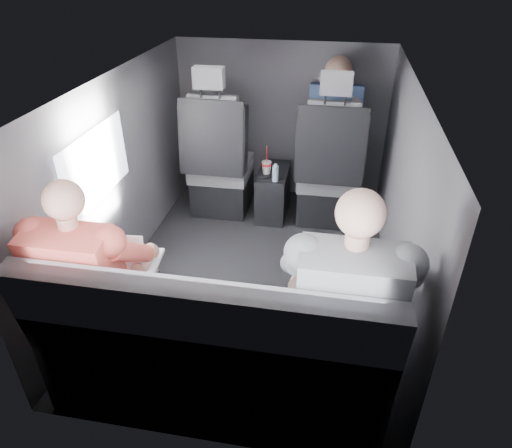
% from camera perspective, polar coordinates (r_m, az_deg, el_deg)
% --- Properties ---
extents(floor, '(2.60, 2.60, 0.00)m').
position_cam_1_polar(floor, '(3.26, -0.16, -6.21)').
color(floor, black).
rests_on(floor, ground).
extents(ceiling, '(2.60, 2.60, 0.00)m').
position_cam_1_polar(ceiling, '(2.66, -0.21, 17.46)').
color(ceiling, '#B2B2AD').
rests_on(ceiling, panel_back).
extents(panel_left, '(0.02, 2.60, 1.35)m').
position_cam_1_polar(panel_left, '(3.17, -16.49, 5.53)').
color(panel_left, '#56565B').
rests_on(panel_left, floor).
extents(panel_right, '(0.02, 2.60, 1.35)m').
position_cam_1_polar(panel_right, '(2.89, 17.66, 2.77)').
color(panel_right, '#56565B').
rests_on(panel_right, floor).
extents(panel_front, '(1.80, 0.02, 1.35)m').
position_cam_1_polar(panel_front, '(4.08, 3.15, 12.60)').
color(panel_front, '#56565B').
rests_on(panel_front, floor).
extents(panel_back, '(1.80, 0.02, 1.35)m').
position_cam_1_polar(panel_back, '(1.87, -7.53, -13.82)').
color(panel_back, '#56565B').
rests_on(panel_back, floor).
extents(side_window, '(0.02, 0.75, 0.42)m').
position_cam_1_polar(side_window, '(2.83, -19.29, 6.92)').
color(side_window, white).
rests_on(side_window, panel_left).
extents(seatbelt, '(0.35, 0.11, 0.59)m').
position_cam_1_polar(seatbelt, '(3.42, 9.44, 10.65)').
color(seatbelt, black).
rests_on(seatbelt, front_seat_right).
extents(front_seat_left, '(0.52, 0.58, 1.26)m').
position_cam_1_polar(front_seat_left, '(3.84, -4.58, 6.90)').
color(front_seat_left, black).
rests_on(front_seat_left, floor).
extents(front_seat_right, '(0.52, 0.58, 1.26)m').
position_cam_1_polar(front_seat_right, '(3.74, 9.00, 5.83)').
color(front_seat_right, black).
rests_on(front_seat_right, floor).
extents(center_console, '(0.24, 0.48, 0.41)m').
position_cam_1_polar(center_console, '(3.89, 2.15, 3.99)').
color(center_console, black).
rests_on(center_console, floor).
extents(rear_bench, '(1.60, 0.57, 0.92)m').
position_cam_1_polar(rear_bench, '(2.29, -5.11, -16.15)').
color(rear_bench, slate).
rests_on(rear_bench, floor).
extents(soda_cup, '(0.08, 0.08, 0.24)m').
position_cam_1_polar(soda_cup, '(3.72, 1.33, 7.11)').
color(soda_cup, white).
rests_on(soda_cup, center_console).
extents(water_bottle, '(0.05, 0.05, 0.14)m').
position_cam_1_polar(water_bottle, '(3.60, 2.44, 6.37)').
color(water_bottle, '#ADCDEB').
rests_on(water_bottle, center_console).
extents(laptop_white, '(0.37, 0.35, 0.26)m').
position_cam_1_polar(laptop_white, '(2.41, -16.63, -4.42)').
color(laptop_white, white).
rests_on(laptop_white, passenger_rear_left).
extents(laptop_black, '(0.33, 0.30, 0.23)m').
position_cam_1_polar(laptop_black, '(2.21, 11.81, -7.41)').
color(laptop_black, black).
rests_on(laptop_black, passenger_rear_right).
extents(passenger_rear_left, '(0.48, 0.61, 1.20)m').
position_cam_1_polar(passenger_rear_left, '(2.34, -19.21, -6.58)').
color(passenger_rear_left, '#2F3034').
rests_on(passenger_rear_left, rear_bench).
extents(passenger_rear_right, '(0.53, 0.64, 1.26)m').
position_cam_1_polar(passenger_rear_right, '(2.08, 11.16, -9.88)').
color(passenger_rear_right, navy).
rests_on(passenger_rear_right, rear_bench).
extents(passenger_front_right, '(0.41, 0.41, 0.86)m').
position_cam_1_polar(passenger_front_right, '(3.84, 9.69, 12.25)').
color(passenger_front_right, navy).
rests_on(passenger_front_right, front_seat_right).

